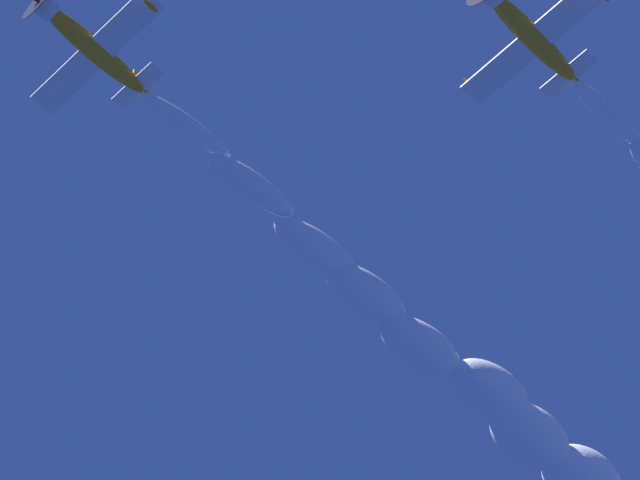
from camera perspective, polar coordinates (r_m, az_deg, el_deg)
name	(u,v)px	position (r m, az deg, el deg)	size (l,w,h in m)	color
airplane_lead	(90,46)	(70.92, -9.07, 7.59)	(7.88, 7.22, 2.41)	orange
airplane_left_wingman	(528,33)	(70.23, 8.22, 8.09)	(7.85, 7.19, 2.51)	orange
smoke_trail_lead	(521,426)	(83.56, 7.96, -7.28)	(22.89, 39.32, 7.06)	white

